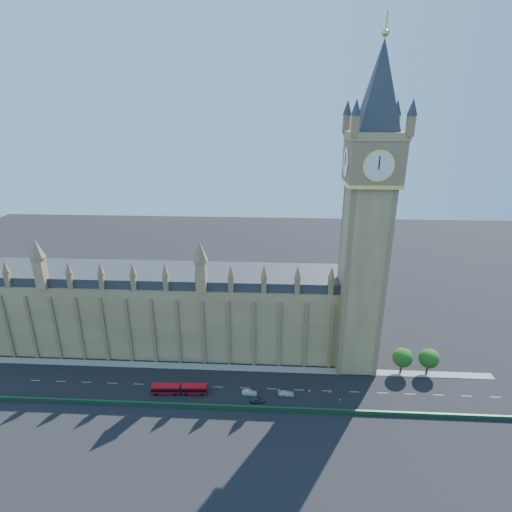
# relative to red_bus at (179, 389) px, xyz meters

# --- Properties ---
(ground) EXTENTS (400.00, 400.00, 0.00)m
(ground) POSITION_rel_red_bus_xyz_m (14.70, 3.31, -1.42)
(ground) COLOR black
(ground) RESTS_ON ground
(palace_westminster) EXTENTS (120.00, 20.00, 28.00)m
(palace_westminster) POSITION_rel_red_bus_xyz_m (-10.30, 25.31, 12.44)
(palace_westminster) COLOR olive
(palace_westminster) RESTS_ON ground
(elizabeth_tower) EXTENTS (20.59, 20.59, 105.00)m
(elizabeth_tower) POSITION_rel_red_bus_xyz_m (52.70, 17.31, 53.13)
(elizabeth_tower) COLOR olive
(elizabeth_tower) RESTS_ON ground
(bridge_parapet) EXTENTS (160.00, 0.60, 1.20)m
(bridge_parapet) POSITION_rel_red_bus_xyz_m (14.70, -5.69, -0.82)
(bridge_parapet) COLOR #1E4C2D
(bridge_parapet) RESTS_ON ground
(kerb_north) EXTENTS (160.00, 3.00, 0.16)m
(kerb_north) POSITION_rel_red_bus_xyz_m (14.70, 12.81, -1.34)
(kerb_north) COLOR gray
(kerb_north) RESTS_ON ground
(tree_east_near) EXTENTS (6.00, 6.00, 8.50)m
(tree_east_near) POSITION_rel_red_bus_xyz_m (66.93, 13.40, 4.22)
(tree_east_near) COLOR #382619
(tree_east_near) RESTS_ON ground
(tree_east_far) EXTENTS (6.00, 6.00, 8.50)m
(tree_east_far) POSITION_rel_red_bus_xyz_m (74.93, 13.40, 4.22)
(tree_east_far) COLOR #382619
(tree_east_far) RESTS_ON ground
(red_bus) EXTENTS (16.01, 3.20, 2.70)m
(red_bus) POSITION_rel_red_bus_xyz_m (0.00, 0.00, 0.00)
(red_bus) COLOR red
(red_bus) RESTS_ON ground
(car_grey) EXTENTS (4.16, 2.06, 1.36)m
(car_grey) POSITION_rel_red_bus_xyz_m (22.78, -2.49, -0.74)
(car_grey) COLOR #414349
(car_grey) RESTS_ON ground
(car_silver) EXTENTS (4.42, 1.82, 1.42)m
(car_silver) POSITION_rel_red_bus_xyz_m (20.24, 0.40, -0.71)
(car_silver) COLOR #B4B7BC
(car_silver) RESTS_ON ground
(car_white) EXTENTS (4.87, 2.09, 1.40)m
(car_white) POSITION_rel_red_bus_xyz_m (30.81, 0.70, -0.73)
(car_white) COLOR silver
(car_white) RESTS_ON ground
(cone_a) EXTENTS (0.50, 0.50, 0.68)m
(cone_a) POSITION_rel_red_bus_xyz_m (45.93, -0.63, -1.09)
(cone_a) COLOR black
(cone_a) RESTS_ON ground
(cone_b) EXTENTS (0.45, 0.45, 0.67)m
(cone_b) POSITION_rel_red_bus_xyz_m (43.50, 2.35, -1.09)
(cone_b) COLOR black
(cone_b) RESTS_ON ground
(cone_c) EXTENTS (0.51, 0.51, 0.64)m
(cone_c) POSITION_rel_red_bus_xyz_m (28.98, 2.72, -1.11)
(cone_c) COLOR black
(cone_c) RESTS_ON ground
(cone_d) EXTENTS (0.56, 0.56, 0.70)m
(cone_d) POSITION_rel_red_bus_xyz_m (37.63, 2.69, -1.08)
(cone_d) COLOR black
(cone_d) RESTS_ON ground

